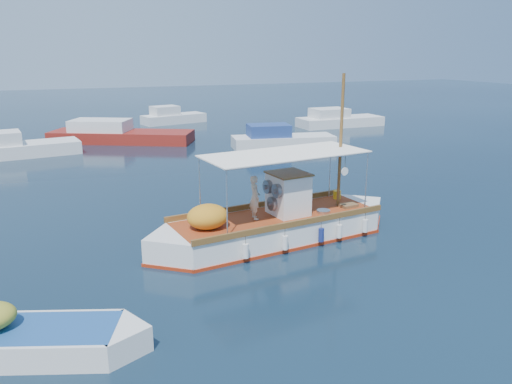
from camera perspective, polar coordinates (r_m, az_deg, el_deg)
name	(u,v)px	position (r m, az deg, el deg)	size (l,w,h in m)	color
ground	(280,238)	(17.52, 2.74, -5.31)	(160.00, 160.00, 0.00)	black
fishing_caique	(275,226)	(17.22, 2.17, -3.89)	(9.40, 3.30, 5.77)	white
dinghy	(22,342)	(12.26, -25.19, -15.23)	(5.16, 2.83, 1.34)	white
bg_boat_nw	(11,149)	(34.38, -26.20, 4.42)	(7.76, 3.37, 1.80)	silver
bg_boat_n	(117,135)	(37.44, -15.56, 6.27)	(10.23, 7.17, 1.80)	maroon
bg_boat_ne	(280,140)	(33.97, 2.79, 5.90)	(7.15, 3.40, 1.80)	silver
bg_boat_e	(338,121)	(44.42, 9.33, 8.04)	(7.51, 2.62, 1.80)	silver
bg_boat_far_n	(172,118)	(46.39, -9.57, 8.35)	(6.05, 3.33, 1.80)	silver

